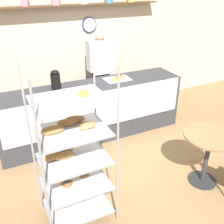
{
  "coord_description": "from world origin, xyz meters",
  "views": [
    {
      "loc": [
        -1.42,
        -2.53,
        2.48
      ],
      "look_at": [
        0.0,
        0.4,
        0.8
      ],
      "focal_mm": 42.0,
      "sensor_mm": 36.0,
      "label": 1
    }
  ],
  "objects_px": {
    "pastry_rack": "(73,154)",
    "cafe_table": "(209,147)",
    "person_worker": "(101,72)",
    "coffee_carafe": "(56,81)",
    "donut_tray_counter": "(118,79)"
  },
  "relations": [
    {
      "from": "person_worker",
      "to": "cafe_table",
      "type": "height_order",
      "value": "person_worker"
    },
    {
      "from": "pastry_rack",
      "to": "cafe_table",
      "type": "relative_size",
      "value": 2.47
    },
    {
      "from": "person_worker",
      "to": "donut_tray_counter",
      "type": "distance_m",
      "value": 0.53
    },
    {
      "from": "person_worker",
      "to": "cafe_table",
      "type": "relative_size",
      "value": 2.3
    },
    {
      "from": "cafe_table",
      "to": "coffee_carafe",
      "type": "bearing_deg",
      "value": 129.78
    },
    {
      "from": "pastry_rack",
      "to": "coffee_carafe",
      "type": "distance_m",
      "value": 1.57
    },
    {
      "from": "pastry_rack",
      "to": "donut_tray_counter",
      "type": "distance_m",
      "value": 2.05
    },
    {
      "from": "pastry_rack",
      "to": "donut_tray_counter",
      "type": "relative_size",
      "value": 4.27
    },
    {
      "from": "person_worker",
      "to": "coffee_carafe",
      "type": "xyz_separation_m",
      "value": [
        -0.98,
        -0.56,
        0.17
      ]
    },
    {
      "from": "pastry_rack",
      "to": "cafe_table",
      "type": "distance_m",
      "value": 1.75
    },
    {
      "from": "coffee_carafe",
      "to": "pastry_rack",
      "type": "bearing_deg",
      "value": -99.42
    },
    {
      "from": "pastry_rack",
      "to": "person_worker",
      "type": "distance_m",
      "value": 2.43
    },
    {
      "from": "person_worker",
      "to": "cafe_table",
      "type": "xyz_separation_m",
      "value": [
        0.48,
        -2.31,
        -0.37
      ]
    },
    {
      "from": "person_worker",
      "to": "cafe_table",
      "type": "distance_m",
      "value": 2.39
    },
    {
      "from": "pastry_rack",
      "to": "cafe_table",
      "type": "height_order",
      "value": "pastry_rack"
    }
  ]
}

